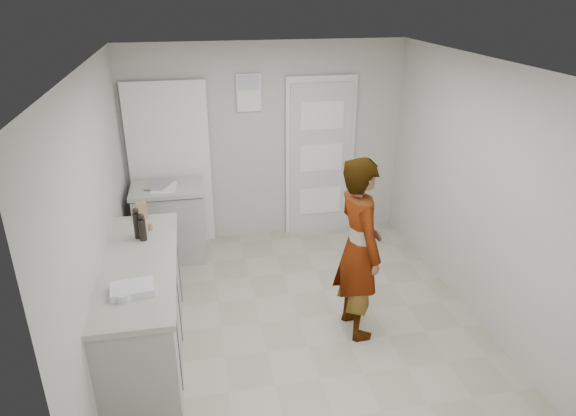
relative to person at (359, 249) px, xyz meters
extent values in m
plane|color=#A5A08A|center=(-0.51, 0.25, -0.88)|extent=(4.00, 4.00, 0.00)
plane|color=#B8B5AE|center=(-0.51, 2.25, 0.37)|extent=(3.50, 0.00, 3.50)
plane|color=#B8B5AE|center=(-0.51, -1.75, 0.37)|extent=(3.50, 0.00, 3.50)
plane|color=#B8B5AE|center=(-2.26, 0.25, 0.37)|extent=(0.00, 4.00, 4.00)
plane|color=#B8B5AE|center=(1.24, 0.25, 0.37)|extent=(0.00, 4.00, 4.00)
plane|color=silver|center=(-0.51, 0.25, 1.62)|extent=(4.00, 4.00, 0.00)
cube|color=silver|center=(0.19, 2.18, 0.12)|extent=(0.80, 0.05, 2.00)
cube|color=white|center=(0.19, 2.21, 0.15)|extent=(0.90, 0.04, 2.10)
sphere|color=tan|center=(0.52, 2.13, 0.07)|extent=(0.07, 0.07, 0.07)
cube|color=white|center=(-0.71, 2.22, 1.02)|extent=(0.30, 0.02, 0.45)
cube|color=black|center=(-1.71, 2.22, 0.14)|extent=(0.90, 0.05, 2.04)
cube|color=white|center=(-1.71, 2.19, 0.15)|extent=(0.98, 0.02, 2.10)
cube|color=#B1B1AD|center=(-1.96, 0.05, -0.45)|extent=(0.60, 1.90, 0.86)
cube|color=black|center=(-1.96, 0.05, -0.84)|extent=(0.56, 1.86, 0.08)
cube|color=#BBBAAB|center=(-1.96, 0.05, 0.02)|extent=(0.64, 1.96, 0.05)
cube|color=#B1B1AD|center=(-1.76, 1.80, -0.45)|extent=(0.80, 0.55, 0.86)
cube|color=black|center=(-1.76, 1.80, -0.84)|extent=(0.75, 0.54, 0.08)
cube|color=#BBBAAB|center=(-1.76, 1.80, 0.02)|extent=(0.84, 0.61, 0.05)
imported|color=silver|center=(0.00, 0.00, 0.00)|extent=(0.48, 0.68, 1.75)
cube|color=olive|center=(-1.97, 0.95, 0.13)|extent=(0.11, 0.06, 0.17)
cylinder|color=tan|center=(-1.88, 0.66, 0.08)|extent=(0.05, 0.05, 0.07)
cylinder|color=black|center=(-1.93, 0.46, 0.15)|extent=(0.07, 0.07, 0.21)
sphere|color=black|center=(-1.93, 0.46, 0.29)|extent=(0.06, 0.06, 0.06)
cylinder|color=black|center=(-1.98, 0.52, 0.17)|extent=(0.07, 0.07, 0.24)
sphere|color=black|center=(-1.98, 0.52, 0.32)|extent=(0.06, 0.06, 0.06)
cube|color=silver|center=(-1.96, -0.43, 0.08)|extent=(0.35, 0.26, 0.06)
cube|color=white|center=(-1.96, -0.43, 0.07)|extent=(0.30, 0.22, 0.04)
cylinder|color=silver|center=(-2.02, -0.51, 0.08)|extent=(0.14, 0.14, 0.05)
sphere|color=white|center=(-2.04, -0.52, 0.08)|extent=(0.05, 0.05, 0.05)
sphere|color=white|center=(-2.00, -0.50, 0.08)|extent=(0.05, 0.05, 0.05)
cube|color=white|center=(-1.78, 1.78, 0.05)|extent=(0.30, 0.37, 0.01)
camera|label=1|loc=(-1.43, -3.95, 2.21)|focal=32.00mm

